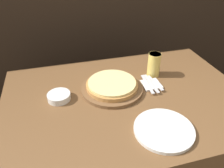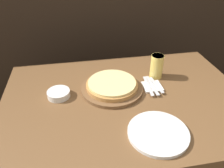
{
  "view_description": "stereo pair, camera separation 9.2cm",
  "coord_description": "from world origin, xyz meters",
  "px_view_note": "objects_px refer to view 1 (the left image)",
  "views": [
    {
      "loc": [
        -0.34,
        -0.92,
        1.47
      ],
      "look_at": [
        -0.06,
        0.09,
        0.76
      ],
      "focal_mm": 35.0,
      "sensor_mm": 36.0,
      "label": 1
    },
    {
      "loc": [
        -0.25,
        -0.94,
        1.47
      ],
      "look_at": [
        -0.06,
        0.09,
        0.76
      ],
      "focal_mm": 35.0,
      "sensor_mm": 36.0,
      "label": 2
    }
  ],
  "objects_px": {
    "dinner_plate": "(164,130)",
    "side_bowl": "(59,97)",
    "beer_glass": "(154,64)",
    "spoon": "(155,83)",
    "fork": "(147,84)",
    "pizza_on_board": "(112,86)",
    "dinner_knife": "(151,83)"
  },
  "relations": [
    {
      "from": "dinner_plate",
      "to": "side_bowl",
      "type": "relative_size",
      "value": 2.2
    },
    {
      "from": "beer_glass",
      "to": "side_bowl",
      "type": "bearing_deg",
      "value": -170.33
    },
    {
      "from": "beer_glass",
      "to": "spoon",
      "type": "distance_m",
      "value": 0.14
    },
    {
      "from": "side_bowl",
      "to": "fork",
      "type": "xyz_separation_m",
      "value": [
        0.52,
        -0.01,
        -0.0
      ]
    },
    {
      "from": "pizza_on_board",
      "to": "dinner_knife",
      "type": "xyz_separation_m",
      "value": [
        0.24,
        -0.02,
        -0.01
      ]
    },
    {
      "from": "fork",
      "to": "dinner_plate",
      "type": "bearing_deg",
      "value": -101.12
    },
    {
      "from": "dinner_knife",
      "to": "spoon",
      "type": "distance_m",
      "value": 0.02
    },
    {
      "from": "dinner_knife",
      "to": "dinner_plate",
      "type": "bearing_deg",
      "value": -104.87
    },
    {
      "from": "beer_glass",
      "to": "side_bowl",
      "type": "distance_m",
      "value": 0.62
    },
    {
      "from": "spoon",
      "to": "pizza_on_board",
      "type": "bearing_deg",
      "value": 175.76
    },
    {
      "from": "dinner_knife",
      "to": "spoon",
      "type": "height_order",
      "value": "same"
    },
    {
      "from": "dinner_plate",
      "to": "dinner_knife",
      "type": "relative_size",
      "value": 1.38
    },
    {
      "from": "dinner_knife",
      "to": "spoon",
      "type": "xyz_separation_m",
      "value": [
        0.02,
        0.0,
        0.0
      ]
    },
    {
      "from": "side_bowl",
      "to": "spoon",
      "type": "height_order",
      "value": "side_bowl"
    },
    {
      "from": "side_bowl",
      "to": "dinner_knife",
      "type": "relative_size",
      "value": 0.63
    },
    {
      "from": "beer_glass",
      "to": "dinner_knife",
      "type": "height_order",
      "value": "beer_glass"
    },
    {
      "from": "beer_glass",
      "to": "dinner_plate",
      "type": "relative_size",
      "value": 0.54
    },
    {
      "from": "pizza_on_board",
      "to": "beer_glass",
      "type": "height_order",
      "value": "beer_glass"
    },
    {
      "from": "dinner_plate",
      "to": "spoon",
      "type": "relative_size",
      "value": 1.62
    },
    {
      "from": "fork",
      "to": "spoon",
      "type": "bearing_deg",
      "value": 0.0
    },
    {
      "from": "pizza_on_board",
      "to": "side_bowl",
      "type": "distance_m",
      "value": 0.31
    },
    {
      "from": "dinner_plate",
      "to": "fork",
      "type": "distance_m",
      "value": 0.37
    },
    {
      "from": "dinner_plate",
      "to": "spoon",
      "type": "xyz_separation_m",
      "value": [
        0.12,
        0.36,
        0.01
      ]
    },
    {
      "from": "beer_glass",
      "to": "fork",
      "type": "bearing_deg",
      "value": -127.23
    },
    {
      "from": "dinner_plate",
      "to": "fork",
      "type": "height_order",
      "value": "dinner_plate"
    },
    {
      "from": "side_bowl",
      "to": "fork",
      "type": "relative_size",
      "value": 0.63
    },
    {
      "from": "side_bowl",
      "to": "fork",
      "type": "height_order",
      "value": "side_bowl"
    },
    {
      "from": "pizza_on_board",
      "to": "dinner_plate",
      "type": "relative_size",
      "value": 1.29
    },
    {
      "from": "fork",
      "to": "side_bowl",
      "type": "bearing_deg",
      "value": 179.06
    },
    {
      "from": "beer_glass",
      "to": "fork",
      "type": "height_order",
      "value": "beer_glass"
    },
    {
      "from": "beer_glass",
      "to": "side_bowl",
      "type": "height_order",
      "value": "beer_glass"
    },
    {
      "from": "pizza_on_board",
      "to": "spoon",
      "type": "bearing_deg",
      "value": -4.24
    }
  ]
}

